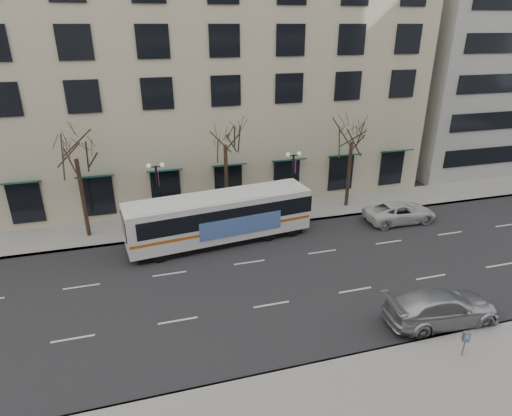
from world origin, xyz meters
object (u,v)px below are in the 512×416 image
object	(u,v)px
lamp_post_right	(293,181)
silver_car	(442,307)
city_bus	(221,217)
tree_far_right	(353,130)
tree_far_left	(74,145)
white_pickup	(400,212)
pay_station	(466,339)
tree_far_mid	(225,132)
lamp_post_left	(158,194)

from	to	relation	value
lamp_post_right	silver_car	distance (m)	14.57
city_bus	silver_car	size ratio (longest dim) A/B	2.19
tree_far_right	silver_car	size ratio (longest dim) A/B	1.38
tree_far_left	white_pickup	world-z (taller)	tree_far_left
lamp_post_right	pay_station	distance (m)	16.86
tree_far_mid	pay_station	distance (m)	19.52
tree_far_mid	lamp_post_left	world-z (taller)	tree_far_mid
white_pickup	lamp_post_left	bearing A→B (deg)	81.04
lamp_post_left	pay_station	xyz separation A→B (m)	(12.07, -16.63, -1.87)
tree_far_left	tree_far_right	bearing A→B (deg)	0.00
tree_far_right	city_bus	world-z (taller)	tree_far_right
tree_far_mid	tree_far_right	size ratio (longest dim) A/B	1.06
tree_far_right	lamp_post_right	distance (m)	6.11
city_bus	pay_station	bearing A→B (deg)	-66.76
lamp_post_left	white_pickup	world-z (taller)	lamp_post_left
tree_far_left	city_bus	bearing A→B (deg)	-19.49
lamp_post_left	lamp_post_right	bearing A→B (deg)	0.00
lamp_post_right	silver_car	xyz separation A→B (m)	(2.78, -14.14, -2.09)
pay_station	white_pickup	bearing A→B (deg)	88.68
tree_far_mid	silver_car	bearing A→B (deg)	-62.14
pay_station	tree_far_left	bearing A→B (deg)	155.58
city_bus	silver_car	world-z (taller)	city_bus
white_pickup	tree_far_right	bearing A→B (deg)	36.45
tree_far_mid	lamp_post_left	bearing A→B (deg)	-173.15
lamp_post_right	tree_far_right	bearing A→B (deg)	6.85
lamp_post_left	tree_far_left	bearing A→B (deg)	173.17
city_bus	white_pickup	distance (m)	13.75
lamp_post_left	pay_station	world-z (taller)	lamp_post_left
tree_far_mid	silver_car	distance (m)	17.74
tree_far_mid	silver_car	size ratio (longest dim) A/B	1.46
lamp_post_left	tree_far_mid	bearing A→B (deg)	6.85
lamp_post_left	tree_far_right	bearing A→B (deg)	2.29
tree_far_mid	city_bus	world-z (taller)	tree_far_mid
lamp_post_right	lamp_post_left	bearing A→B (deg)	180.00
tree_far_right	white_pickup	distance (m)	7.22
city_bus	tree_far_right	bearing A→B (deg)	8.99
city_bus	tree_far_mid	bearing A→B (deg)	64.08
pay_station	city_bus	bearing A→B (deg)	140.96
lamp_post_left	pay_station	bearing A→B (deg)	-54.02
lamp_post_left	lamp_post_right	world-z (taller)	same
lamp_post_right	white_pickup	world-z (taller)	lamp_post_right
lamp_post_left	white_pickup	xyz separation A→B (m)	(17.60, -3.05, -2.19)
tree_far_mid	lamp_post_right	xyz separation A→B (m)	(5.01, -0.60, -3.96)
tree_far_mid	silver_car	world-z (taller)	tree_far_mid
lamp_post_right	silver_car	world-z (taller)	lamp_post_right
tree_far_left	lamp_post_left	xyz separation A→B (m)	(5.01, -0.60, -3.75)
pay_station	lamp_post_left	bearing A→B (deg)	146.81
tree_far_right	silver_car	world-z (taller)	tree_far_right
tree_far_left	tree_far_mid	distance (m)	10.00
city_bus	silver_car	distance (m)	14.64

